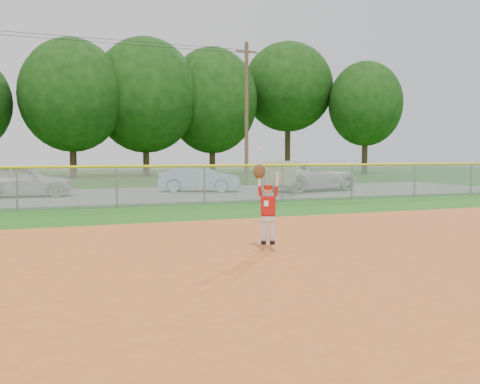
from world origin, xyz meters
The scene contains 11 objects.
ground centered at (0.00, 0.00, 0.00)m, with size 120.00×120.00×0.00m, color #1D5714.
clay_infield centered at (0.00, -3.00, 0.02)m, with size 24.00×16.00×0.04m, color #B65420.
parking_strip centered at (0.00, 16.00, 0.01)m, with size 44.00×10.00×0.03m, color slate.
car_white_a centered at (-3.24, 16.33, 0.77)m, with size 1.76×4.37×1.49m, color silver.
car_blue centered at (5.22, 16.69, 0.71)m, with size 1.44×4.13×1.36m, color #99BCE4.
car_white_b centered at (10.81, 15.10, 0.78)m, with size 2.48×5.38×1.50m, color white.
sponsor_sign centered at (7.37, 11.73, 1.09)m, with size 1.83×0.43×1.65m.
outfield_fence centered at (0.00, 10.00, 0.88)m, with size 40.06×0.10×1.55m.
power_lines centered at (1.00, 22.00, 4.68)m, with size 19.40×0.24×9.00m.
tree_line centered at (0.96, 37.90, 7.53)m, with size 62.37×13.00×14.43m.
ballplayer centered at (1.38, -0.09, 0.95)m, with size 0.51×0.35×1.89m.
Camera 1 is at (-2.93, -9.58, 1.93)m, focal length 40.00 mm.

